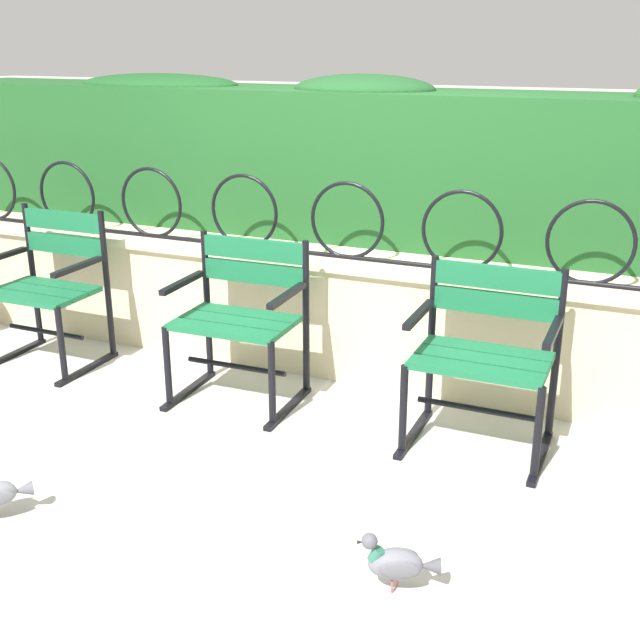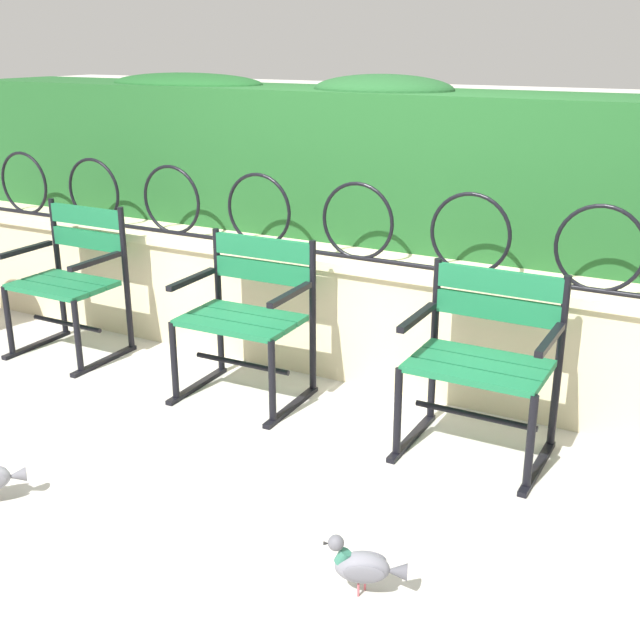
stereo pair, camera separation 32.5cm
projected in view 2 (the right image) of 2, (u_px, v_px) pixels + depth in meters
ground_plane at (314, 429)px, 3.94m from camera, size 60.00×60.00×0.00m
stone_wall at (380, 318)px, 4.45m from camera, size 6.60×0.41×0.69m
iron_arch_fence at (359, 225)px, 4.25m from camera, size 6.08×0.02×0.42m
hedge_row at (423, 162)px, 4.61m from camera, size 6.47×0.69×0.97m
park_chair_leftmost at (72, 277)px, 4.78m from camera, size 0.60×0.52×0.89m
park_chair_centre_left at (248, 312)px, 4.19m from camera, size 0.64×0.54×0.84m
park_chair_centre_right at (484, 356)px, 3.61m from camera, size 0.64×0.52×0.84m
pigeon_near_chairs at (363, 566)px, 2.74m from camera, size 0.28×0.16×0.22m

